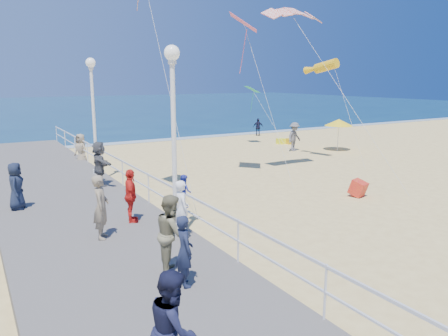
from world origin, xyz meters
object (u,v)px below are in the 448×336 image
spectator_4 (16,186)px  beach_walker_c (81,150)px  spectator_5 (99,164)px  spectator_6 (101,207)px  toddler_held (184,191)px  spectator_1 (172,233)px  beach_umbrella (339,122)px  woman_holding_toddler (182,210)px  beach_walker_a (294,137)px  lamp_post_far (93,104)px  spectator_3 (131,196)px  lamp_post_mid (173,120)px  box_kite (358,190)px  beach_chair_right (290,141)px  beach_chair_left (281,141)px  spectator_0 (184,251)px  spectator_7 (174,328)px  beach_walker_b (258,127)px

spectator_4 → beach_walker_c: bearing=-8.2°
spectator_5 → spectator_6: bearing=164.7°
toddler_held → spectator_1: (-1.26, -1.97, -0.40)m
beach_umbrella → woman_holding_toddler: bearing=-147.3°
woman_holding_toddler → beach_walker_a: (13.94, 12.02, -0.27)m
lamp_post_far → beach_walker_a: bearing=9.1°
spectator_3 → beach_walker_a: (14.70, 9.92, -0.28)m
toddler_held → lamp_post_far: bearing=6.8°
toddler_held → spectator_3: (-0.91, 1.95, -0.48)m
beach_walker_c → lamp_post_mid: bearing=-25.1°
box_kite → beach_chair_right: 14.83m
beach_walker_a → beach_chair_right: bearing=38.3°
beach_chair_left → spectator_0: bearing=-132.8°
spectator_1 → spectator_3: size_ratio=1.09×
spectator_5 → beach_chair_left: bearing=-64.5°
lamp_post_far → beach_walker_c: bearing=87.1°
spectator_1 → spectator_7: (-1.54, -3.54, -0.03)m
woman_holding_toddler → beach_umbrella: bearing=-50.4°
spectator_1 → lamp_post_far: bearing=13.7°
lamp_post_far → beach_walker_b: lamp_post_far is taller
spectator_6 → beach_umbrella: spectator_6 is taller
lamp_post_mid → spectator_3: size_ratio=3.17×
beach_walker_b → beach_walker_c: 17.05m
spectator_4 → spectator_1: bearing=-143.0°
lamp_post_mid → beach_walker_c: 13.40m
beach_walker_b → woman_holding_toddler: bearing=84.6°
lamp_post_far → spectator_4: 6.34m
beach_walker_a → lamp_post_mid: bearing=-158.4°
spectator_1 → beach_walker_c: bearing=14.6°
lamp_post_mid → spectator_4: (-3.85, 4.60, -2.45)m
toddler_held → beach_chair_left: (15.00, 14.85, -1.52)m
toddler_held → beach_chair_right: size_ratio=1.70×
lamp_post_mid → lamp_post_far: 9.00m
beach_umbrella → beach_chair_left: 4.92m
lamp_post_far → toddler_held: 9.85m
spectator_5 → box_kite: size_ratio=3.10×
spectator_4 → spectator_7: spectator_7 is taller
box_kite → spectator_7: bearing=-166.4°
spectator_5 → beach_walker_b: bearing=-54.2°
beach_walker_a → spectator_5: bearing=-179.5°
spectator_6 → box_kite: bearing=-65.2°
beach_walker_b → beach_walker_c: size_ratio=0.81×
lamp_post_far → beach_chair_right: bearing=17.4°
box_kite → beach_umbrella: bearing=31.3°
beach_walker_a → beach_walker_b: (2.45, 7.73, -0.22)m
spectator_7 → box_kite: spectator_7 is taller
spectator_7 → beach_walker_a: size_ratio=0.92×
lamp_post_far → spectator_0: 12.74m
spectator_0 → box_kite: spectator_0 is taller
lamp_post_far → beach_chair_right: size_ratio=9.67×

